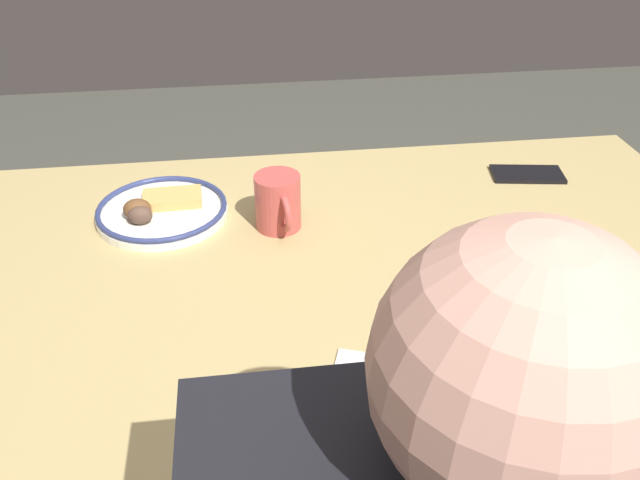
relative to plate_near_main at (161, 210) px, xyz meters
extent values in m
cube|color=tan|center=(-0.31, 0.20, -0.04)|extent=(1.43, 0.86, 0.05)
cylinder|color=#9A8655|center=(-0.92, -0.13, -0.41)|extent=(0.08, 0.08, 0.71)
cylinder|color=#9A8655|center=(0.30, -0.13, -0.41)|extent=(0.08, 0.08, 0.71)
cylinder|color=white|center=(0.00, 0.00, -0.01)|extent=(0.24, 0.24, 0.01)
torus|color=navy|center=(0.00, 0.00, 0.00)|extent=(0.24, 0.24, 0.01)
cube|color=tan|center=(-0.02, -0.03, 0.01)|extent=(0.11, 0.07, 0.02)
ellipsoid|color=brown|center=(0.03, 0.04, 0.02)|extent=(0.04, 0.03, 0.03)
ellipsoid|color=brown|center=(0.04, 0.02, 0.02)|extent=(0.04, 0.03, 0.03)
ellipsoid|color=brown|center=(0.04, 0.02, 0.02)|extent=(0.05, 0.04, 0.04)
cylinder|color=white|center=(-0.72, 0.39, 0.00)|extent=(0.06, 0.06, 0.01)
cube|color=#AA3427|center=(-0.68, 0.40, 0.00)|extent=(0.08, 0.04, 0.01)
cube|color=#A33021|center=(-0.68, 0.42, 0.00)|extent=(0.09, 0.02, 0.01)
cylinder|color=#BF4C47|center=(-0.21, 0.06, 0.04)|extent=(0.08, 0.08, 0.10)
torus|color=#BF4C47|center=(-0.22, 0.10, 0.04)|extent=(0.02, 0.07, 0.07)
cylinder|color=brown|center=(-0.21, 0.06, 0.07)|extent=(0.07, 0.07, 0.01)
cube|color=black|center=(-0.74, -0.07, -0.01)|extent=(0.15, 0.09, 0.01)
cube|color=white|center=(-0.32, 0.49, -0.01)|extent=(0.19, 0.18, 0.00)
sphere|color=#DDA18C|center=(-0.31, 0.81, 0.34)|extent=(0.19, 0.19, 0.19)
cylinder|color=tan|center=(-0.30, 0.63, 0.03)|extent=(0.08, 0.08, 0.26)
camera|label=1|loc=(-0.15, 1.08, 0.62)|focal=37.03mm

